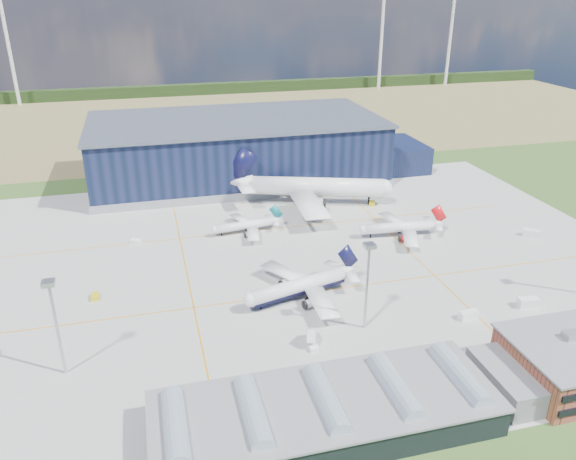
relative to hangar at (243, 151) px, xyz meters
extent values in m
plane|color=#395B22|center=(-2.81, -94.80, -11.62)|extent=(600.00, 600.00, 0.00)
cube|color=gray|center=(-2.81, -84.80, -11.59)|extent=(220.00, 160.00, 0.06)
cube|color=orange|center=(-2.81, -104.80, -11.54)|extent=(180.00, 0.40, 0.02)
cube|color=orange|center=(-2.81, -59.80, -11.54)|extent=(180.00, 0.40, 0.02)
cube|color=orange|center=(-32.81, -84.80, -11.54)|extent=(0.40, 120.00, 0.02)
cube|color=orange|center=(37.19, -84.80, -11.54)|extent=(0.40, 120.00, 0.02)
cube|color=olive|center=(-2.81, 125.20, -11.62)|extent=(600.00, 220.00, 0.01)
cube|color=black|center=(-2.81, 205.20, -7.62)|extent=(600.00, 8.00, 8.00)
cylinder|color=silver|center=(-122.81, 195.20, 23.38)|extent=(2.40, 2.40, 70.00)
cylinder|color=silver|center=(147.19, 195.20, 23.38)|extent=(2.40, 2.40, 70.00)
cylinder|color=silver|center=(207.19, 195.20, 23.38)|extent=(2.40, 2.40, 70.00)
cube|color=black|center=(-2.81, 0.20, 0.88)|extent=(120.00, 60.00, 25.00)
cube|color=gray|center=(-2.81, 0.20, -10.02)|extent=(121.00, 61.00, 3.20)
cube|color=#515967|center=(-2.81, 0.20, 13.88)|extent=(122.00, 62.00, 1.20)
cube|color=black|center=(69.19, -4.80, -5.62)|extent=(24.00, 30.00, 12.00)
cube|color=black|center=(52.19, -143.60, -8.62)|extent=(44.00, 0.40, 1.40)
cube|color=#A2A39E|center=(42.19, -152.80, -1.52)|extent=(3.20, 2.60, 1.60)
cube|color=black|center=(-12.81, -154.80, -8.62)|extent=(65.00, 22.00, 6.00)
cube|color=slate|center=(-12.81, -154.80, -5.42)|extent=(66.00, 23.00, 0.50)
cube|color=slate|center=(27.19, -154.80, -8.62)|extent=(10.00, 18.00, 6.00)
cylinder|color=#93A7B6|center=(-40.81, -154.80, -5.22)|extent=(4.40, 18.00, 4.40)
cylinder|color=#93A7B6|center=(-26.81, -154.80, -5.22)|extent=(4.40, 18.00, 4.40)
cylinder|color=#93A7B6|center=(-12.81, -154.80, -5.22)|extent=(4.40, 18.00, 4.40)
cylinder|color=#93A7B6|center=(1.19, -154.80, -5.22)|extent=(4.40, 18.00, 4.40)
cylinder|color=#93A7B6|center=(15.19, -154.80, -5.22)|extent=(4.40, 18.00, 4.40)
cylinder|color=#AAACB1|center=(-62.81, -124.80, -0.62)|extent=(0.70, 0.70, 22.00)
cube|color=#AAACB1|center=(-62.81, -124.80, 10.88)|extent=(2.60, 2.60, 1.00)
cylinder|color=#AAACB1|center=(7.19, -124.80, -0.62)|extent=(0.70, 0.70, 22.00)
cube|color=#AAACB1|center=(7.19, -124.80, 10.88)|extent=(2.60, 2.60, 1.00)
cube|color=gold|center=(-58.11, -93.43, -10.94)|extent=(2.15, 3.33, 1.34)
cube|color=gold|center=(0.34, -110.77, -10.92)|extent=(3.41, 3.84, 1.39)
cube|color=white|center=(34.40, -127.67, -10.56)|extent=(4.95, 2.40, 2.11)
cube|color=white|center=(-14.94, -104.74, -10.94)|extent=(2.09, 3.12, 1.34)
cube|color=white|center=(82.23, -87.74, -10.44)|extent=(5.43, 5.15, 2.36)
cube|color=gold|center=(41.31, -47.14, -10.87)|extent=(3.23, 3.96, 1.50)
cube|color=white|center=(-47.01, -59.83, -10.91)|extent=(3.93, 3.58, 1.42)
cube|color=white|center=(52.62, -126.65, -10.33)|extent=(5.71, 3.38, 2.58)
cube|color=white|center=(-7.69, -128.18, -10.07)|extent=(3.17, 5.18, 3.09)
imported|color=#99999E|center=(29.12, -142.80, -11.01)|extent=(3.85, 2.57, 1.22)
imported|color=#99999E|center=(52.45, -133.58, -11.01)|extent=(3.86, 2.08, 1.21)
camera|label=1|loc=(-40.92, -233.78, 66.72)|focal=35.00mm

